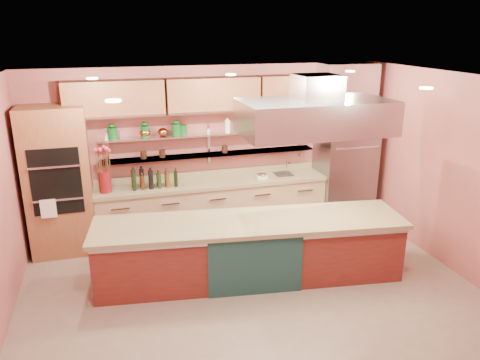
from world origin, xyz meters
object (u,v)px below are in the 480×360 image
object	(u,v)px
flower_vase	(105,182)
green_canister	(183,130)
refrigerator	(345,164)
copper_kettle	(163,132)
kitchen_scale	(262,175)
island	(250,249)

from	to	relation	value
flower_vase	green_canister	size ratio (longest dim) A/B	2.12
refrigerator	copper_kettle	bearing A→B (deg)	175.85
copper_kettle	kitchen_scale	bearing A→B (deg)	-7.78
island	refrigerator	bearing A→B (deg)	41.99
refrigerator	flower_vase	world-z (taller)	refrigerator
refrigerator	flower_vase	distance (m)	4.13
refrigerator	green_canister	world-z (taller)	refrigerator
flower_vase	kitchen_scale	size ratio (longest dim) A/B	1.92
island	flower_vase	distance (m)	2.53
refrigerator	green_canister	xyz separation A→B (m)	(-2.85, 0.23, 0.74)
kitchen_scale	copper_kettle	world-z (taller)	copper_kettle
kitchen_scale	refrigerator	bearing A→B (deg)	22.14
flower_vase	copper_kettle	distance (m)	1.20
green_canister	copper_kettle	bearing A→B (deg)	180.00
island	green_canister	size ratio (longest dim) A/B	26.04
island	flower_vase	world-z (taller)	flower_vase
flower_vase	green_canister	world-z (taller)	green_canister
copper_kettle	green_canister	size ratio (longest dim) A/B	1.05
refrigerator	flower_vase	size ratio (longest dim) A/B	6.20
kitchen_scale	green_canister	bearing A→B (deg)	-167.18
refrigerator	green_canister	size ratio (longest dim) A/B	13.14
flower_vase	kitchen_scale	world-z (taller)	flower_vase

